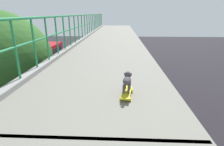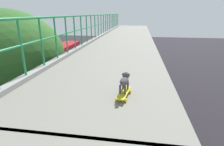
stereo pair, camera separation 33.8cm
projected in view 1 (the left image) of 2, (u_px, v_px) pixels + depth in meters
The scene contains 5 objects.
overpass_deck at pixel (84, 128), 2.50m from camera, with size 3.07×37.16×0.39m.
car_yellow_cab_fifth at pixel (32, 103), 14.54m from camera, with size 1.76×4.46×1.46m.
city_bus at pixel (43, 56), 25.95m from camera, with size 2.66×10.89×2.99m.
toy_skateboard at pixel (127, 93), 2.99m from camera, with size 0.24×0.55×0.09m.
small_dog at pixel (127, 80), 2.98m from camera, with size 0.18×0.38×0.30m.
Camera 1 is at (1.73, -2.11, 7.67)m, focal length 28.57 mm.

